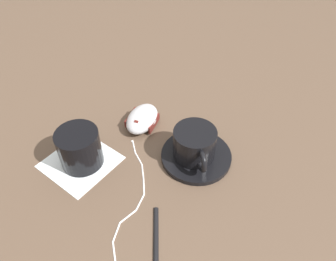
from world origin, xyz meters
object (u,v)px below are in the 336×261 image
Objects in this scene: saucer at (196,156)px; computer_mouse at (142,119)px; drinking_glass at (80,148)px; coffee_cup at (195,144)px; pen at (156,247)px.

computer_mouse is (0.15, 0.01, 0.01)m from saucer.
coffee_cup is at bearing -132.50° from drinking_glass.
coffee_cup reaches higher than computer_mouse.
pen is (-0.23, 0.02, -0.04)m from drinking_glass.
saucer is at bearing -133.81° from coffee_cup.
drinking_glass is at bearing 88.19° from computer_mouse.
saucer is 1.26× the size of computer_mouse.
saucer is 0.23m from drinking_glass.
saucer is 0.21m from pen.
drinking_glass is 0.73× the size of pen.
computer_mouse is 0.29m from pen.
pen is at bearing 114.30° from coffee_cup.
drinking_glass reaches higher than pen.
coffee_cup is 0.91× the size of pen.
computer_mouse is 1.36× the size of drinking_glass.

